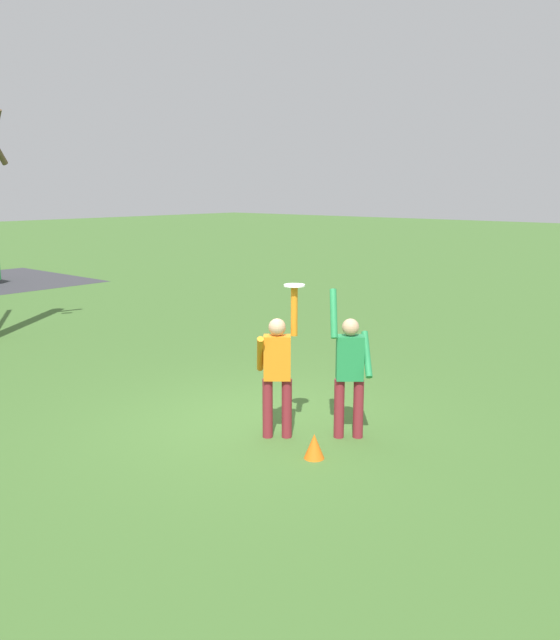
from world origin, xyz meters
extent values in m
plane|color=#426B2D|center=(0.00, 0.00, 0.00)|extent=(120.00, 120.00, 0.00)
cylinder|color=maroon|center=(-0.34, -0.46, 0.41)|extent=(0.14, 0.14, 0.82)
cylinder|color=maroon|center=(-0.17, -0.66, 0.41)|extent=(0.14, 0.14, 0.82)
cube|color=orange|center=(-0.26, -0.56, 1.12)|extent=(0.40, 0.42, 0.60)
sphere|color=tan|center=(-0.26, -0.56, 1.53)|extent=(0.23, 0.23, 0.23)
cylinder|color=orange|center=(-0.40, -0.39, 1.17)|extent=(0.40, 0.37, 0.59)
cylinder|color=orange|center=(-0.11, -0.73, 1.75)|extent=(0.09, 0.09, 0.66)
cylinder|color=maroon|center=(0.46, -1.40, 0.41)|extent=(0.14, 0.14, 0.82)
cylinder|color=maroon|center=(0.29, -1.20, 0.41)|extent=(0.14, 0.14, 0.82)
cube|color=#238447|center=(0.37, -1.30, 1.12)|extent=(0.40, 0.42, 0.60)
sphere|color=tan|center=(0.37, -1.30, 1.53)|extent=(0.23, 0.23, 0.23)
cylinder|color=#238447|center=(0.52, -1.47, 1.17)|extent=(0.40, 0.37, 0.59)
cylinder|color=#238447|center=(0.23, -1.13, 1.72)|extent=(0.30, 0.27, 0.65)
cylinder|color=white|center=(-0.11, -0.73, 2.09)|extent=(0.28, 0.28, 0.02)
cone|color=orange|center=(-0.49, -1.38, 0.16)|extent=(0.26, 0.26, 0.32)
camera|label=1|loc=(-6.60, -6.09, 3.33)|focal=36.61mm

